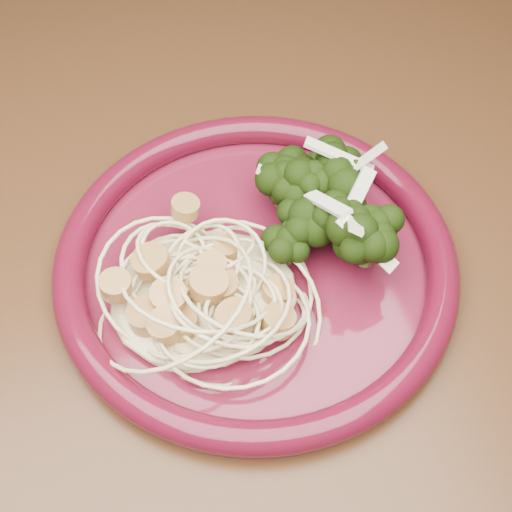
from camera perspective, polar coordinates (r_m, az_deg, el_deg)
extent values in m
plane|color=brown|center=(1.27, -4.33, -19.71)|extent=(3.50, 3.50, 0.00)
cube|color=#472814|center=(0.60, -8.57, 0.18)|extent=(1.20, 0.80, 0.04)
cylinder|color=#472814|center=(1.25, 15.94, 8.22)|extent=(0.06, 0.06, 0.71)
cylinder|color=#551021|center=(0.56, 0.00, -1.00)|extent=(0.40, 0.40, 0.01)
torus|color=#55081B|center=(0.55, 0.00, -0.39)|extent=(0.41, 0.41, 0.02)
ellipsoid|color=beige|center=(0.53, -4.24, -2.61)|extent=(0.18, 0.17, 0.03)
ellipsoid|color=black|center=(0.56, 4.88, 4.05)|extent=(0.15, 0.18, 0.05)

